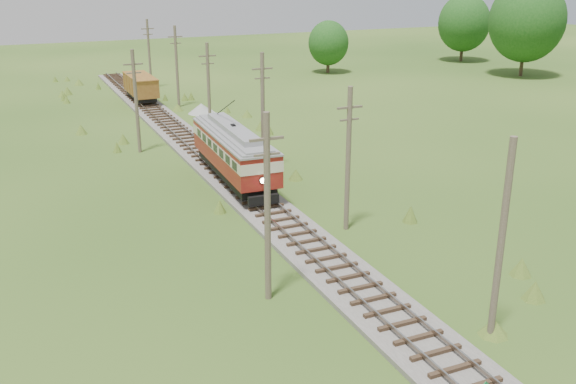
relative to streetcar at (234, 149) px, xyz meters
name	(u,v)px	position (x,y,z in m)	size (l,w,h in m)	color
railbed_main	(212,162)	(0.00, 5.37, -2.46)	(3.60, 96.00, 0.57)	#605B54
streetcar	(234,149)	(0.00, 0.00, 0.00)	(3.42, 12.57, 5.71)	black
gondola	(141,86)	(0.00, 32.09, -0.67)	(2.59, 7.91, 2.63)	black
gravel_pile	(203,109)	(4.81, 23.82, -2.15)	(2.95, 3.13, 1.07)	gray
utility_pole_r_1	(501,243)	(3.10, -23.63, 1.75)	(0.30, 0.30, 8.80)	brown
utility_pole_r_2	(348,158)	(3.30, -10.63, 1.78)	(1.60, 0.30, 8.60)	brown
utility_pole_r_3	(263,111)	(3.20, 2.37, 1.98)	(1.60, 0.30, 9.00)	brown
utility_pole_r_4	(209,87)	(3.00, 15.37, 1.67)	(1.60, 0.30, 8.40)	brown
utility_pole_r_5	(177,66)	(3.40, 28.37, 1.93)	(1.60, 0.30, 8.90)	brown
utility_pole_r_6	(149,53)	(3.20, 41.37, 1.83)	(1.60, 0.30, 8.70)	brown
utility_pole_l_a	(267,207)	(-4.20, -16.63, 1.98)	(1.60, 0.30, 9.00)	brown
utility_pole_l_b	(136,101)	(-4.50, 11.37, 1.78)	(1.60, 0.30, 8.60)	brown
tree_right_4	(527,21)	(54.00, 29.37, 5.10)	(10.50, 10.50, 13.53)	#38281C
tree_right_5	(464,23)	(56.00, 45.37, 3.55)	(8.40, 8.40, 10.82)	#38281C
tree_mid_b	(328,43)	(30.00, 43.37, 1.68)	(5.88, 5.88, 7.57)	#38281C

